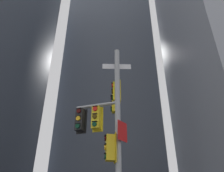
% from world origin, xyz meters
% --- Properties ---
extents(building_mid_block, '(14.64, 14.64, 51.25)m').
position_xyz_m(building_mid_block, '(-3.17, 26.41, 25.62)').
color(building_mid_block, '#4C5460').
rests_on(building_mid_block, ground).
extents(signal_pole_assembly, '(2.56, 2.90, 8.54)m').
position_xyz_m(signal_pole_assembly, '(-0.40, 0.43, 4.99)').
color(signal_pole_assembly, '#9EA0A3').
rests_on(signal_pole_assembly, ground).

